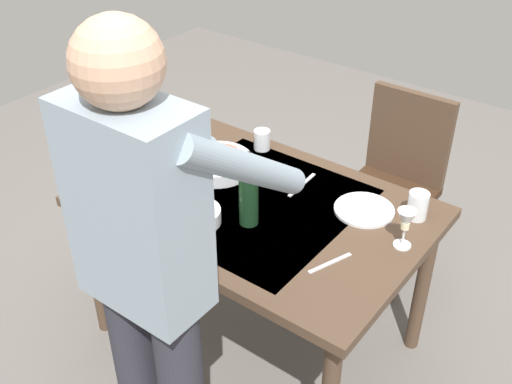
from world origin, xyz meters
TOP-DOWN VIEW (x-y plane):
  - ground_plane at (0.00, 0.00)m, footprint 6.00×6.00m
  - dining_table at (0.00, 0.00)m, footprint 1.31×0.89m
  - chair_near at (-0.22, -0.83)m, footprint 0.40×0.40m
  - person_server at (-0.16, 0.71)m, footprint 0.42×0.61m
  - wine_bottle at (-0.06, 0.12)m, footprint 0.07×0.07m
  - wine_glass_left at (-0.57, -0.10)m, footprint 0.07×0.07m
  - water_cup_near_left at (0.32, 0.35)m, footprint 0.07×0.07m
  - water_cup_near_right at (0.23, -0.35)m, footprint 0.07×0.07m
  - water_cup_far_left at (-0.54, -0.28)m, footprint 0.08×0.08m
  - water_cup_far_right at (0.52, -0.24)m, footprint 0.07×0.07m
  - serving_bowl_pasta at (0.28, -0.10)m, footprint 0.30×0.30m
  - side_bowl_salad at (0.10, 0.23)m, footprint 0.18×0.18m
  - dinner_plate_near at (-0.36, -0.20)m, footprint 0.23×0.23m
  - table_knife at (-0.07, -0.21)m, footprint 0.02×0.20m
  - table_fork at (-0.42, 0.14)m, footprint 0.08×0.17m

SIDE VIEW (x-z plane):
  - ground_plane at x=0.00m, z-range 0.00..0.00m
  - chair_near at x=-0.22m, z-range 0.07..0.98m
  - dining_table at x=0.00m, z-range 0.28..1.02m
  - table_knife at x=-0.07m, z-range 0.73..0.74m
  - table_fork at x=-0.42m, z-range 0.73..0.74m
  - dinner_plate_near at x=-0.36m, z-range 0.73..0.74m
  - serving_bowl_pasta at x=0.28m, z-range 0.73..0.80m
  - side_bowl_salad at x=0.10m, z-range 0.73..0.80m
  - water_cup_near_left at x=0.32m, z-range 0.73..0.82m
  - water_cup_near_right at x=0.23m, z-range 0.73..0.82m
  - water_cup_far_right at x=0.52m, z-range 0.73..0.83m
  - water_cup_far_left at x=-0.54m, z-range 0.73..0.84m
  - wine_glass_left at x=-0.57m, z-range 0.76..0.91m
  - wine_bottle at x=-0.06m, z-range 0.69..0.99m
  - person_server at x=-0.16m, z-range 0.12..1.81m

